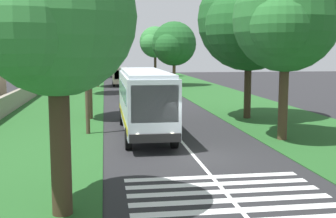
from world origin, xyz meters
TOP-DOWN VIEW (x-y plane):
  - ground at (0.00, 0.00)m, footprint 160.00×160.00m
  - grass_verge_left at (15.00, 8.20)m, footprint 120.00×8.00m
  - grass_verge_right at (15.00, -8.20)m, footprint 120.00×8.00m
  - centre_line at (15.00, 0.00)m, footprint 110.00×0.16m
  - coach_bus at (5.88, 1.80)m, footprint 11.16×2.62m
  - zebra_crossing at (-6.01, 0.00)m, footprint 5.85×6.80m
  - trailing_car_0 at (25.65, 1.53)m, footprint 4.30×1.78m
  - trailing_car_1 at (35.33, -1.65)m, footprint 4.30×1.78m
  - trailing_minibus_0 at (42.70, 1.86)m, footprint 6.00×2.14m
  - roadside_tree_left_0 at (12.18, 5.33)m, footprint 5.57×4.51m
  - roadside_tree_left_1 at (63.33, 5.86)m, footprint 9.06×7.45m
  - roadside_tree_left_2 at (-6.43, 5.47)m, footprint 5.46×4.56m
  - roadside_tree_left_3 at (30.52, 6.11)m, footprint 5.97×4.81m
  - roadside_tree_left_4 at (40.76, 5.20)m, footprint 6.57×5.43m
  - roadside_tree_right_1 at (41.11, -5.45)m, footprint 7.05×6.15m
  - roadside_tree_right_2 at (10.70, -5.89)m, footprint 8.65×7.29m
  - roadside_tree_right_3 at (63.61, -5.39)m, footprint 6.97×5.92m
  - roadside_tree_right_4 at (3.24, -5.42)m, footprint 6.66×5.67m
  - utility_pole at (6.29, 5.07)m, footprint 0.24×1.40m
  - roadside_wall at (20.00, 11.60)m, footprint 70.00×0.40m

SIDE VIEW (x-z plane):
  - ground at x=0.00m, z-range 0.00..0.00m
  - zebra_crossing at x=-6.01m, z-range 0.00..0.01m
  - centre_line at x=15.00m, z-range 0.00..0.01m
  - grass_verge_left at x=15.00m, z-range 0.00..0.04m
  - grass_verge_right at x=15.00m, z-range 0.00..0.04m
  - trailing_car_0 at x=25.65m, z-range -0.05..1.38m
  - trailing_car_1 at x=35.33m, z-range -0.05..1.38m
  - roadside_wall at x=20.00m, z-range 0.04..1.51m
  - trailing_minibus_0 at x=42.70m, z-range 0.28..2.81m
  - coach_bus at x=5.88m, z-range 0.28..4.01m
  - utility_pole at x=6.29m, z-range 0.18..7.53m
  - roadside_tree_left_2 at x=-6.43m, z-range 1.64..9.70m
  - roadside_tree_right_1 at x=41.11m, z-range 1.28..10.20m
  - roadside_tree_right_4 at x=3.24m, z-range 1.72..11.08m
  - roadside_tree_right_3 at x=63.61m, z-range 1.66..11.15m
  - roadside_tree_left_0 at x=12.18m, z-range 2.07..10.97m
  - roadside_tree_left_1 at x=63.33m, z-range 1.43..11.95m
  - roadside_tree_right_2 at x=10.70m, z-range 1.54..12.22m
  - roadside_tree_left_4 at x=40.76m, z-range 2.53..13.25m
  - roadside_tree_left_3 at x=30.52m, z-range 2.70..13.13m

